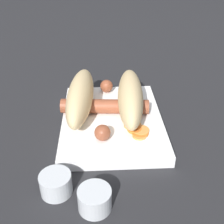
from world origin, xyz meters
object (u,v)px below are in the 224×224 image
bread_roll (105,96)px  sausage (105,106)px  condiment_cup_far (95,200)px  food_tray (112,121)px  condiment_cup_near (56,185)px

bread_roll → sausage: size_ratio=1.08×
bread_roll → condiment_cup_far: bread_roll is taller
food_tray → bread_roll: 0.05m
condiment_cup_near → sausage: bearing=-23.2°
bread_roll → condiment_cup_far: size_ratio=4.57×
bread_roll → condiment_cup_near: size_ratio=4.57×
food_tray → condiment_cup_near: bearing=151.1°
bread_roll → sausage: (-0.01, 0.00, -0.02)m
condiment_cup_near → condiment_cup_far: same height
sausage → condiment_cup_near: bearing=156.8°
food_tray → bread_roll: bearing=28.7°
sausage → condiment_cup_far: 0.20m
food_tray → condiment_cup_far: size_ratio=5.27×
food_tray → bread_roll: (0.02, 0.01, 0.04)m
food_tray → sausage: bearing=40.6°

